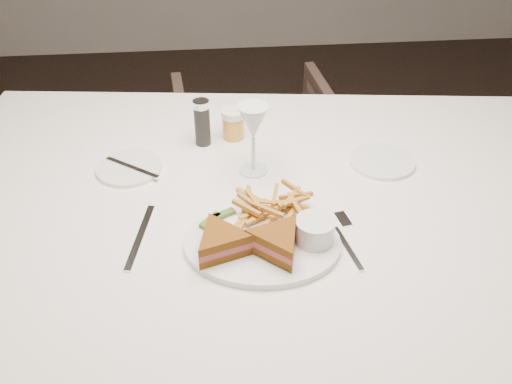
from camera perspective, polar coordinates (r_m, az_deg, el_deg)
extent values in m
plane|color=black|center=(2.02, 10.55, -13.61)|extent=(5.00, 5.00, 0.00)
cube|color=white|center=(1.55, -0.18, -11.61)|extent=(1.65, 1.20, 0.75)
imported|color=#4C382E|center=(2.27, 0.05, 4.05)|extent=(0.65, 0.62, 0.62)
ellipsoid|color=white|center=(1.16, 0.61, -5.17)|extent=(0.35, 0.29, 0.01)
cube|color=silver|center=(1.21, -11.51, -4.40)|extent=(0.05, 0.20, 0.00)
cylinder|color=white|center=(1.42, -12.56, 2.39)|extent=(0.16, 0.16, 0.01)
cylinder|color=white|center=(1.44, 12.49, 3.01)|extent=(0.16, 0.16, 0.01)
cylinder|color=black|center=(1.46, -5.41, 6.93)|extent=(0.04, 0.04, 0.12)
cylinder|color=gold|center=(1.49, -2.30, 6.80)|extent=(0.06, 0.06, 0.08)
cube|color=#476624|center=(1.21, -3.34, -2.30)|extent=(0.06, 0.04, 0.01)
cube|color=#476624|center=(1.20, -4.60, -2.87)|extent=(0.05, 0.05, 0.01)
cylinder|color=white|center=(1.15, 5.89, -3.85)|extent=(0.08, 0.08, 0.05)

